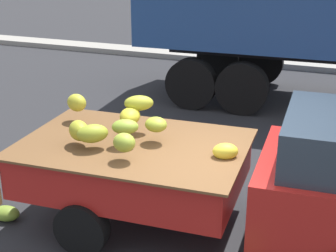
{
  "coord_description": "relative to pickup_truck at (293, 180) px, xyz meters",
  "views": [
    {
      "loc": [
        1.15,
        -4.91,
        3.43
      ],
      "look_at": [
        -1.03,
        0.74,
        1.13
      ],
      "focal_mm": 53.24,
      "sensor_mm": 36.0,
      "label": 1
    }
  ],
  "objects": [
    {
      "name": "pickup_truck",
      "position": [
        0.0,
        0.0,
        0.0
      ],
      "size": [
        4.91,
        2.09,
        1.7
      ],
      "rotation": [
        0.0,
        0.0,
        0.05
      ],
      "color": "#B21E19",
      "rests_on": "ground"
    },
    {
      "name": "ground",
      "position": [
        -0.65,
        -0.25,
        -0.88
      ],
      "size": [
        220.0,
        220.0,
        0.0
      ],
      "primitive_type": "plane",
      "color": "#28282B"
    },
    {
      "name": "fallen_banana_bunch_near_tailgate",
      "position": [
        -3.47,
        -0.69,
        -0.79
      ],
      "size": [
        0.4,
        0.29,
        0.19
      ],
      "primitive_type": "ellipsoid",
      "rotation": [
        0.0,
        0.0,
        0.14
      ],
      "color": "olive",
      "rests_on": "ground"
    },
    {
      "name": "curb_strip",
      "position": [
        -0.65,
        8.92,
        -0.8
      ],
      "size": [
        80.0,
        0.8,
        0.16
      ],
      "primitive_type": "cube",
      "color": "gray",
      "rests_on": "ground"
    }
  ]
}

